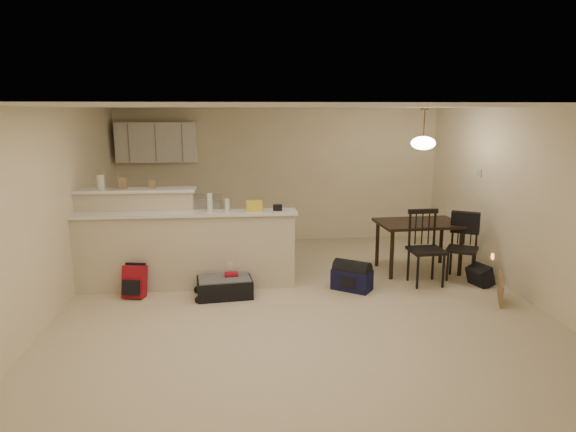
{
  "coord_description": "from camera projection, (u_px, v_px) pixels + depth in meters",
  "views": [
    {
      "loc": [
        -0.75,
        -6.09,
        2.46
      ],
      "look_at": [
        -0.1,
        0.7,
        1.05
      ],
      "focal_mm": 32.0,
      "sensor_mm": 36.0,
      "label": 1
    }
  ],
  "objects": [
    {
      "name": "room",
      "position": [
        302.0,
        211.0,
        6.25
      ],
      "size": [
        7.0,
        7.02,
        2.5
      ],
      "color": "beige",
      "rests_on": "ground"
    },
    {
      "name": "breakfast_bar",
      "position": [
        168.0,
        245.0,
        7.17
      ],
      "size": [
        3.08,
        0.58,
        1.39
      ],
      "color": "beige",
      "rests_on": "ground"
    },
    {
      "name": "upper_cabinets",
      "position": [
        157.0,
        142.0,
        9.15
      ],
      "size": [
        1.4,
        0.34,
        0.7
      ],
      "primitive_type": "cube",
      "color": "white",
      "rests_on": "room"
    },
    {
      "name": "kitchen_counter",
      "position": [
        171.0,
        223.0,
        9.33
      ],
      "size": [
        1.8,
        0.6,
        0.9
      ],
      "primitive_type": "cube",
      "color": "white",
      "rests_on": "ground"
    },
    {
      "name": "thermostat",
      "position": [
        480.0,
        173.0,
        7.99
      ],
      "size": [
        0.02,
        0.12,
        0.12
      ],
      "primitive_type": "cube",
      "color": "beige",
      "rests_on": "room"
    },
    {
      "name": "jar",
      "position": [
        101.0,
        182.0,
        7.05
      ],
      "size": [
        0.1,
        0.1,
        0.2
      ],
      "primitive_type": "cylinder",
      "color": "silver",
      "rests_on": "breakfast_bar"
    },
    {
      "name": "cereal_box",
      "position": [
        122.0,
        183.0,
        7.08
      ],
      "size": [
        0.1,
        0.07,
        0.16
      ],
      "primitive_type": "cube",
      "color": "#8F6F4A",
      "rests_on": "breakfast_bar"
    },
    {
      "name": "small_box",
      "position": [
        152.0,
        184.0,
        7.12
      ],
      "size": [
        0.08,
        0.06,
        0.12
      ],
      "primitive_type": "cube",
      "color": "#8F6F4A",
      "rests_on": "breakfast_bar"
    },
    {
      "name": "bottle_a",
      "position": [
        210.0,
        202.0,
        7.03
      ],
      "size": [
        0.07,
        0.07,
        0.26
      ],
      "primitive_type": "cylinder",
      "color": "silver",
      "rests_on": "breakfast_bar"
    },
    {
      "name": "bottle_b",
      "position": [
        227.0,
        205.0,
        7.06
      ],
      "size": [
        0.06,
        0.06,
        0.18
      ],
      "primitive_type": "cylinder",
      "color": "silver",
      "rests_on": "breakfast_bar"
    },
    {
      "name": "bag_lump",
      "position": [
        254.0,
        206.0,
        7.09
      ],
      "size": [
        0.22,
        0.18,
        0.14
      ],
      "primitive_type": "cube",
      "color": "#8F6F4A",
      "rests_on": "breakfast_bar"
    },
    {
      "name": "pouch",
      "position": [
        278.0,
        208.0,
        7.13
      ],
      "size": [
        0.12,
        0.1,
        0.08
      ],
      "primitive_type": "cube",
      "color": "#8F6F4A",
      "rests_on": "breakfast_bar"
    },
    {
      "name": "dining_table",
      "position": [
        419.0,
        228.0,
        7.88
      ],
      "size": [
        1.29,
        0.9,
        0.78
      ],
      "rotation": [
        0.0,
        0.0,
        0.05
      ],
      "color": "black",
      "rests_on": "ground"
    },
    {
      "name": "pendant_lamp",
      "position": [
        423.0,
        142.0,
        7.62
      ],
      "size": [
        0.36,
        0.36,
        0.62
      ],
      "color": "brown",
      "rests_on": "room"
    },
    {
      "name": "dining_chair_near",
      "position": [
        427.0,
        248.0,
        7.29
      ],
      "size": [
        0.49,
        0.47,
        1.07
      ],
      "primitive_type": null,
      "rotation": [
        0.0,
        0.0,
        0.05
      ],
      "color": "black",
      "rests_on": "ground"
    },
    {
      "name": "dining_chair_far",
      "position": [
        462.0,
        248.0,
        7.52
      ],
      "size": [
        0.57,
        0.56,
        0.97
      ],
      "primitive_type": null,
      "rotation": [
        0.0,
        0.0,
        -0.53
      ],
      "color": "black",
      "rests_on": "ground"
    },
    {
      "name": "suitcase",
      "position": [
        225.0,
        288.0,
        6.89
      ],
      "size": [
        0.77,
        0.55,
        0.24
      ],
      "primitive_type": "cube",
      "rotation": [
        0.0,
        0.0,
        0.11
      ],
      "color": "black",
      "rests_on": "ground"
    },
    {
      "name": "red_backpack",
      "position": [
        135.0,
        281.0,
        6.85
      ],
      "size": [
        0.32,
        0.23,
        0.43
      ],
      "primitive_type": "cube",
      "rotation": [
        0.0,
        0.0,
        -0.21
      ],
      "color": "#A2121F",
      "rests_on": "ground"
    },
    {
      "name": "navy_duffel",
      "position": [
        352.0,
        280.0,
        7.14
      ],
      "size": [
        0.6,
        0.54,
        0.29
      ],
      "primitive_type": "cube",
      "rotation": [
        0.0,
        0.0,
        -0.62
      ],
      "color": "#101133",
      "rests_on": "ground"
    },
    {
      "name": "black_daypack",
      "position": [
        480.0,
        276.0,
        7.32
      ],
      "size": [
        0.31,
        0.37,
        0.28
      ],
      "primitive_type": "cube",
      "rotation": [
        0.0,
        0.0,
        1.88
      ],
      "color": "black",
      "rests_on": "ground"
    },
    {
      "name": "cardboard_sheet",
      "position": [
        501.0,
        290.0,
        6.62
      ],
      "size": [
        0.2,
        0.44,
        0.36
      ],
      "primitive_type": "cube",
      "rotation": [
        0.0,
        0.0,
        1.18
      ],
      "color": "#8F6F4A",
      "rests_on": "ground"
    }
  ]
}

